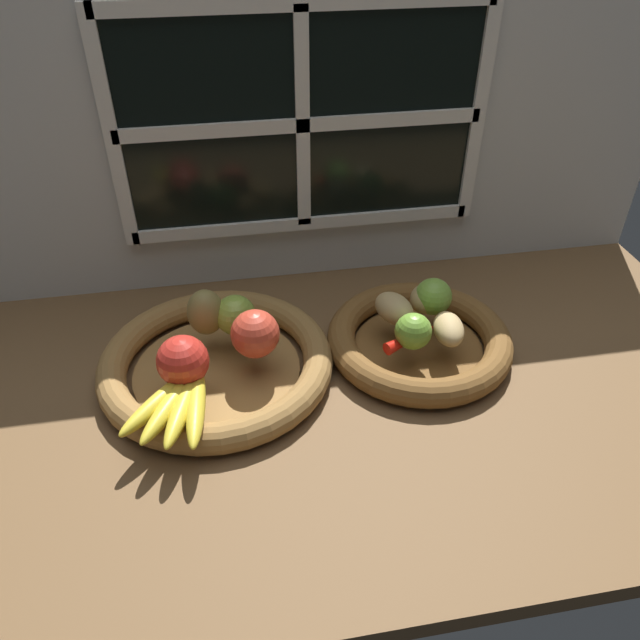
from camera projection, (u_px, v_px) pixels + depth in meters
ground_plane at (330, 370)px, 103.97cm from camera, size 140.00×90.00×3.00cm
back_wall at (301, 138)px, 109.66cm from camera, size 140.00×4.60×55.00cm
fruit_bowl_left at (216, 363)px, 99.83cm from camera, size 37.94×37.94×4.72cm
fruit_bowl_right at (419, 340)px, 104.58cm from camera, size 31.37×31.37×4.72cm
apple_red_right at (255, 334)px, 95.65cm from camera, size 7.72×7.72×7.72cm
apple_red_front at (183, 361)px, 90.42cm from camera, size 7.81×7.81×7.81cm
apple_green_back at (235, 315)px, 100.45cm from camera, size 6.69×6.69×6.69cm
pear_brown at (206, 312)px, 99.88cm from camera, size 7.53×7.40×8.07cm
banana_bunch_front at (179, 402)px, 87.19cm from camera, size 13.10×17.67×2.67cm
potato_back at (425, 299)px, 105.58cm from camera, size 7.69×7.97×5.02cm
potato_oblong at (394, 309)px, 103.42cm from camera, size 8.07×9.34×4.87cm
potato_small at (449, 329)px, 99.56cm from camera, size 5.97×8.63×4.13cm
lime_near at (413, 331)px, 97.56cm from camera, size 5.97×5.97×5.97cm
lime_far at (433, 297)px, 104.86cm from camera, size 6.43×6.43×6.43cm
chili_pepper at (415, 335)px, 99.83cm from camera, size 11.89×7.10×2.09cm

